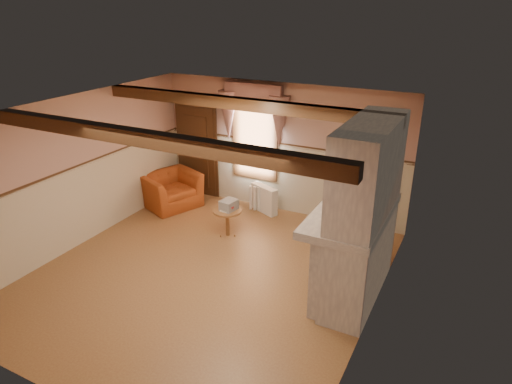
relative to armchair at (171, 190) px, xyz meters
The scene contains 26 objects.
floor 3.06m from the armchair, 42.13° to the right, with size 5.50×6.00×0.01m, color brown.
ceiling 3.88m from the armchair, 42.13° to the right, with size 5.50×6.00×0.01m, color silver.
wall_back 2.65m from the armchair, 23.22° to the left, with size 5.50×0.02×2.80m, color tan.
wall_front 5.61m from the armchair, 65.92° to the right, with size 5.50×0.02×2.80m, color tan.
wall_left 2.33m from the armchair, 103.80° to the right, with size 0.02×6.00×2.80m, color tan.
wall_right 5.49m from the armchair, 22.15° to the right, with size 0.02×6.00×2.80m, color tan.
wainscot 3.06m from the armchair, 42.13° to the right, with size 5.50×6.00×1.50m, color #C4B59D, non-canonical shape.
chair_rail 3.23m from the armchair, 42.13° to the right, with size 5.50×6.00×0.08m, color black, non-canonical shape.
firebox 4.49m from the armchair, 18.66° to the right, with size 0.20×0.95×0.90m, color black.
armchair is the anchor object (origin of this frame).
side_table 1.97m from the armchair, 19.43° to the right, with size 0.56×0.56×0.55m, color brown.
book_stack 2.00m from the armchair, 18.53° to the right, with size 0.26×0.32×0.20m, color #B7AD8C.
radiator 2.12m from the armchair, 18.27° to the left, with size 0.70×0.18×0.60m, color silver.
bowl 4.80m from the armchair, 16.04° to the right, with size 0.32×0.32×0.08m, color brown.
mantel_clock 4.71m from the armchair, 10.36° to the right, with size 0.14×0.24×0.20m, color black.
oil_lamp 4.79m from the armchair, 14.39° to the right, with size 0.11×0.11×0.28m, color #DA8E3D.
candle_red 5.02m from the armchair, 23.26° to the right, with size 0.06×0.06×0.16m, color #B52E16.
jar_yellow 4.91m from the armchair, 20.07° to the right, with size 0.06×0.06×0.12m, color yellow.
fireplace 5.00m from the armchair, 17.06° to the right, with size 0.85×2.00×2.80m, color gray.
mantel 4.82m from the armchair, 17.70° to the right, with size 1.05×2.05×0.12m, color gray.
overmantel_mirror 4.81m from the armchair, 18.41° to the right, with size 0.06×1.44×1.04m, color silver.
door 1.14m from the armchair, 80.59° to the left, with size 1.10×0.10×2.10m, color black.
window 2.28m from the armchair, 29.54° to the left, with size 1.06×0.08×2.02m, color white.
window_drapes 2.63m from the armchair, 27.12° to the left, with size 1.30×0.14×1.40m, color gray.
ceiling_beam_front 4.57m from the armchair, 55.18° to the right, with size 5.50×0.18×0.20m, color black.
ceiling_beam_back 3.34m from the armchair, 20.36° to the right, with size 5.50×0.18×0.20m, color black.
Camera 1 is at (3.76, -5.53, 4.31)m, focal length 32.00 mm.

